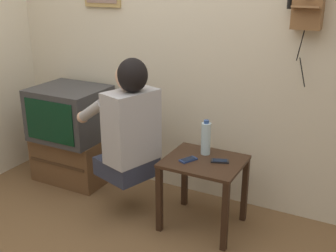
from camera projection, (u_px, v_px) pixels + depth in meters
wall_back at (186, 38)px, 3.23m from camera, size 6.80×0.05×2.55m
side_table at (204, 174)px, 2.96m from camera, size 0.54×0.46×0.52m
person at (129, 123)px, 3.00m from camera, size 0.61×0.53×0.89m
tv_stand at (73, 158)px, 3.74m from camera, size 0.64×0.42×0.40m
television at (70, 113)px, 3.58m from camera, size 0.59×0.52×0.44m
cell_phone_held at (188, 160)px, 2.92m from camera, size 0.11×0.14×0.01m
cell_phone_spare at (220, 161)px, 2.90m from camera, size 0.14×0.10×0.01m
water_bottle at (206, 138)px, 2.99m from camera, size 0.07×0.07×0.26m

